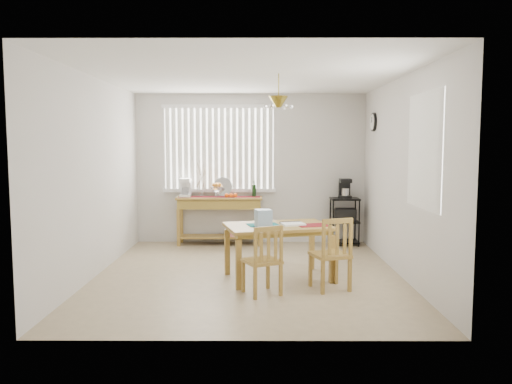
{
  "coord_description": "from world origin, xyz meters",
  "views": [
    {
      "loc": [
        0.13,
        -6.49,
        1.71
      ],
      "look_at": [
        0.1,
        0.55,
        1.05
      ],
      "focal_mm": 35.0,
      "sensor_mm": 36.0,
      "label": 1
    }
  ],
  "objects_px": {
    "wire_cart": "(344,217)",
    "chair_right": "(331,254)",
    "cart_items": "(345,189)",
    "chair_left": "(263,261)",
    "dining_table": "(278,231)",
    "sideboard": "(220,209)"
  },
  "relations": [
    {
      "from": "cart_items",
      "to": "chair_left",
      "type": "bearing_deg",
      "value": -116.18
    },
    {
      "from": "chair_right",
      "to": "dining_table",
      "type": "bearing_deg",
      "value": 140.23
    },
    {
      "from": "sideboard",
      "to": "chair_left",
      "type": "height_order",
      "value": "sideboard"
    },
    {
      "from": "dining_table",
      "to": "chair_right",
      "type": "bearing_deg",
      "value": -39.77
    },
    {
      "from": "wire_cart",
      "to": "dining_table",
      "type": "bearing_deg",
      "value": -119.34
    },
    {
      "from": "sideboard",
      "to": "cart_items",
      "type": "relative_size",
      "value": 4.39
    },
    {
      "from": "wire_cart",
      "to": "chair_right",
      "type": "height_order",
      "value": "chair_right"
    },
    {
      "from": "dining_table",
      "to": "chair_right",
      "type": "relative_size",
      "value": 1.68
    },
    {
      "from": "cart_items",
      "to": "chair_left",
      "type": "distance_m",
      "value": 3.28
    },
    {
      "from": "sideboard",
      "to": "dining_table",
      "type": "bearing_deg",
      "value": -67.67
    },
    {
      "from": "cart_items",
      "to": "chair_right",
      "type": "relative_size",
      "value": 0.38
    },
    {
      "from": "cart_items",
      "to": "wire_cart",
      "type": "bearing_deg",
      "value": -90.0
    },
    {
      "from": "wire_cart",
      "to": "chair_right",
      "type": "bearing_deg",
      "value": -102.92
    },
    {
      "from": "sideboard",
      "to": "wire_cart",
      "type": "distance_m",
      "value": 2.14
    },
    {
      "from": "sideboard",
      "to": "dining_table",
      "type": "xyz_separation_m",
      "value": [
        0.91,
        -2.21,
        -0.0
      ]
    },
    {
      "from": "cart_items",
      "to": "chair_left",
      "type": "xyz_separation_m",
      "value": [
        -1.43,
        -2.9,
        -0.56
      ]
    },
    {
      "from": "cart_items",
      "to": "dining_table",
      "type": "bearing_deg",
      "value": -119.25
    },
    {
      "from": "dining_table",
      "to": "chair_right",
      "type": "distance_m",
      "value": 0.82
    },
    {
      "from": "sideboard",
      "to": "chair_right",
      "type": "height_order",
      "value": "chair_right"
    },
    {
      "from": "dining_table",
      "to": "chair_left",
      "type": "bearing_deg",
      "value": -105.58
    },
    {
      "from": "wire_cart",
      "to": "chair_left",
      "type": "height_order",
      "value": "chair_left"
    },
    {
      "from": "sideboard",
      "to": "chair_right",
      "type": "distance_m",
      "value": 3.12
    }
  ]
}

